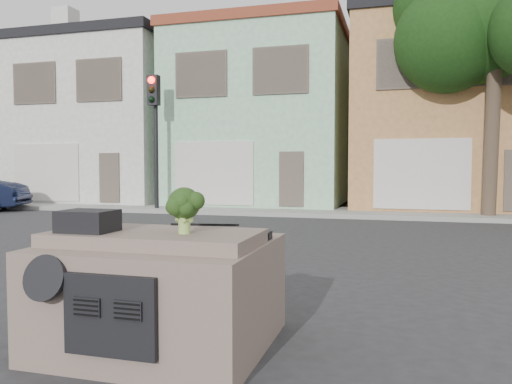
% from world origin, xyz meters
% --- Properties ---
extents(ground_plane, '(120.00, 120.00, 0.00)m').
position_xyz_m(ground_plane, '(0.00, 0.00, 0.00)').
color(ground_plane, '#303033').
rests_on(ground_plane, ground).
extents(sidewalk, '(40.00, 3.00, 0.15)m').
position_xyz_m(sidewalk, '(0.00, 10.50, 0.07)').
color(sidewalk, gray).
rests_on(sidewalk, ground).
extents(townhouse_white, '(7.20, 8.20, 7.55)m').
position_xyz_m(townhouse_white, '(-11.00, 14.50, 3.77)').
color(townhouse_white, silver).
rests_on(townhouse_white, ground).
extents(townhouse_mint, '(7.20, 8.20, 7.55)m').
position_xyz_m(townhouse_mint, '(-3.50, 14.50, 3.77)').
color(townhouse_mint, '#A2D6AE').
rests_on(townhouse_mint, ground).
extents(townhouse_tan, '(7.20, 8.20, 7.55)m').
position_xyz_m(townhouse_tan, '(4.00, 14.50, 3.77)').
color(townhouse_tan, '#BB834D').
rests_on(townhouse_tan, ground).
extents(traffic_signal, '(0.40, 0.40, 5.10)m').
position_xyz_m(traffic_signal, '(-6.50, 9.50, 2.55)').
color(traffic_signal, black).
rests_on(traffic_signal, ground).
extents(tree_near, '(4.40, 4.00, 8.50)m').
position_xyz_m(tree_near, '(5.00, 9.80, 4.25)').
color(tree_near, '#16360F').
rests_on(tree_near, ground).
extents(car_dashboard, '(2.00, 1.80, 1.12)m').
position_xyz_m(car_dashboard, '(0.00, -3.00, 0.56)').
color(car_dashboard, '#7A655A').
rests_on(car_dashboard, ground).
extents(instrument_hump, '(0.48, 0.38, 0.20)m').
position_xyz_m(instrument_hump, '(-0.58, -3.35, 1.22)').
color(instrument_hump, black).
rests_on(instrument_hump, car_dashboard).
extents(wiper_arm, '(0.69, 0.15, 0.02)m').
position_xyz_m(wiper_arm, '(0.28, -2.62, 1.13)').
color(wiper_arm, black).
rests_on(wiper_arm, car_dashboard).
extents(broccoli, '(0.48, 0.48, 0.43)m').
position_xyz_m(broccoli, '(0.33, -3.23, 1.33)').
color(broccoli, '#1D3411').
rests_on(broccoli, car_dashboard).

